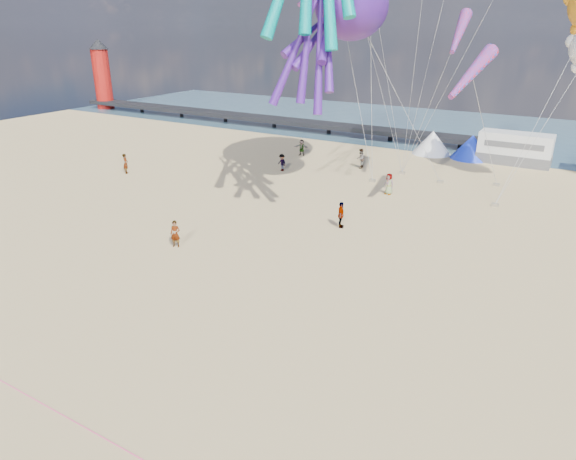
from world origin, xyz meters
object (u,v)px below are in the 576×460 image
at_px(sandbag_a, 372,180).
at_px(beachgoer_4, 302,147).
at_px(beachgoer_3, 341,215).
at_px(windsock_mid, 472,73).
at_px(tent_white, 432,142).
at_px(standing_person, 175,234).
at_px(sandbag_d, 496,185).
at_px(beachgoer_5, 126,164).
at_px(lighthouse, 102,79).
at_px(beachgoer_0, 389,184).
at_px(beachgoer_1, 361,159).
at_px(kite_octopus_purple, 352,5).
at_px(sandbag_b, 440,182).
at_px(motorhome_0, 515,148).
at_px(tent_blue, 472,147).
at_px(sandbag_c, 495,205).
at_px(windsock_right, 459,32).
at_px(sandbag_e, 402,173).
at_px(beachgoer_2, 282,163).

bearing_deg(sandbag_a, beachgoer_4, 152.55).
height_order(beachgoer_3, windsock_mid, windsock_mid).
bearing_deg(windsock_mid, tent_white, 121.64).
relative_size(standing_person, sandbag_d, 3.37).
height_order(beachgoer_5, sandbag_a, beachgoer_5).
distance_m(standing_person, beachgoer_3, 10.86).
xyz_separation_m(lighthouse, beachgoer_0, (55.00, -19.37, -3.65)).
bearing_deg(beachgoer_1, kite_octopus_purple, 3.19).
relative_size(tent_white, beachgoer_5, 2.20).
relative_size(sandbag_b, kite_octopus_purple, 0.05).
distance_m(standing_person, beachgoer_5, 18.34).
bearing_deg(beachgoer_1, standing_person, -19.26).
height_order(beachgoer_0, beachgoer_1, beachgoer_1).
bearing_deg(motorhome_0, sandbag_d, -89.68).
height_order(tent_blue, kite_octopus_purple, kite_octopus_purple).
relative_size(sandbag_b, sandbag_c, 1.00).
xyz_separation_m(lighthouse, kite_octopus_purple, (52.86, -23.15, 9.31)).
bearing_deg(motorhome_0, windsock_right, -103.57).
distance_m(sandbag_d, sandbag_e, 8.09).
bearing_deg(sandbag_a, beachgoer_5, -156.17).
bearing_deg(beachgoer_3, sandbag_a, -8.50).
height_order(beachgoer_0, sandbag_b, beachgoer_0).
relative_size(sandbag_a, windsock_right, 0.10).
bearing_deg(beachgoer_2, sandbag_e, 45.34).
xyz_separation_m(standing_person, sandbag_a, (5.06, 19.17, -0.73)).
xyz_separation_m(beachgoer_4, sandbag_e, (11.31, -1.50, -0.72)).
bearing_deg(beachgoer_3, windsock_mid, -69.58).
xyz_separation_m(beachgoer_1, beachgoer_4, (-7.22, 1.54, -0.10)).
relative_size(lighthouse, sandbag_a, 18.00).
bearing_deg(windsock_mid, sandbag_e, 137.32).
relative_size(tent_blue, standing_person, 2.38).
xyz_separation_m(beachgoer_1, beachgoer_3, (4.93, -14.73, -0.03)).
distance_m(beachgoer_4, sandbag_a, 11.21).
distance_m(tent_blue, sandbag_b, 10.22).
height_order(beachgoer_2, sandbag_a, beachgoer_2).
bearing_deg(windsock_right, sandbag_e, 130.91).
bearing_deg(motorhome_0, beachgoer_0, -114.50).
bearing_deg(beachgoer_1, lighthouse, -118.13).
xyz_separation_m(beachgoer_5, windsock_right, (26.42, 8.10, 11.22)).
relative_size(tent_blue, beachgoer_3, 2.24).
xyz_separation_m(beachgoer_2, kite_octopus_purple, (8.82, -5.39, 13.02)).
relative_size(beachgoer_2, beachgoer_4, 0.95).
height_order(motorhome_0, beachgoer_5, motorhome_0).
bearing_deg(standing_person, sandbag_b, 43.92).
xyz_separation_m(tent_white, windsock_mid, (6.96, -18.67, 8.63)).
xyz_separation_m(lighthouse, sandbag_b, (57.73, -14.16, -4.39)).
bearing_deg(beachgoer_1, sandbag_c, 55.83).
xyz_separation_m(beachgoer_1, sandbag_c, (13.03, -4.95, -0.81)).
xyz_separation_m(beachgoer_4, kite_octopus_purple, (10.20, -11.55, 12.98)).
bearing_deg(windsock_mid, motorhome_0, 98.01).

